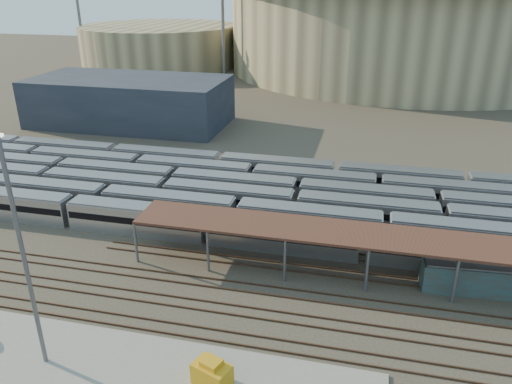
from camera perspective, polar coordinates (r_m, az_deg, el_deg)
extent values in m
plane|color=#383026|center=(55.76, -6.42, -9.56)|extent=(420.00, 420.00, 0.00)
cube|color=gray|center=(46.97, -18.88, -18.03)|extent=(50.00, 9.00, 0.20)
cube|color=silver|center=(61.85, -5.52, -4.03)|extent=(112.00, 2.90, 3.60)
cube|color=silver|center=(64.75, -2.25, -2.61)|extent=(112.00, 2.90, 3.60)
cube|color=silver|center=(67.13, 4.53, -1.67)|extent=(112.00, 2.90, 3.60)
cube|color=silver|center=(70.97, 4.77, -0.24)|extent=(112.00, 2.90, 3.60)
cube|color=silver|center=(76.11, -0.45, 1.54)|extent=(112.00, 2.90, 3.60)
cube|color=silver|center=(81.51, -4.16, 3.00)|extent=(112.00, 2.90, 3.60)
cylinder|color=slate|center=(58.39, -13.57, -5.63)|extent=(0.30, 0.30, 5.00)
cylinder|color=slate|center=(62.65, -11.43, -3.32)|extent=(0.30, 0.30, 5.00)
cylinder|color=slate|center=(55.32, -5.53, -6.76)|extent=(0.30, 0.30, 5.00)
cylinder|color=slate|center=(59.80, -3.90, -4.24)|extent=(0.30, 0.30, 5.00)
cylinder|color=slate|center=(53.47, 3.30, -7.85)|extent=(0.30, 0.30, 5.00)
cylinder|color=slate|center=(58.09, 4.25, -5.14)|extent=(0.30, 0.30, 5.00)
cylinder|color=slate|center=(52.95, 12.58, -8.78)|extent=(0.30, 0.30, 5.00)
cylinder|color=slate|center=(57.61, 12.74, -5.96)|extent=(0.30, 0.30, 5.00)
cylinder|color=slate|center=(53.81, 21.83, -9.49)|extent=(0.30, 0.30, 5.00)
cylinder|color=slate|center=(58.41, 21.20, -6.66)|extent=(0.30, 0.30, 5.00)
cube|color=#371C16|center=(54.24, 17.44, -5.29)|extent=(60.00, 6.00, 0.30)
cube|color=#4C3323|center=(54.34, -7.04, -10.45)|extent=(170.00, 0.12, 0.18)
cube|color=#4C3323|center=(55.51, -6.51, -9.62)|extent=(170.00, 0.12, 0.18)
cube|color=#4C3323|center=(51.32, -8.58, -12.85)|extent=(170.00, 0.12, 0.18)
cube|color=#4C3323|center=(52.44, -7.98, -11.92)|extent=(170.00, 0.12, 0.18)
cube|color=#4C3323|center=(48.43, -10.35, -15.53)|extent=(170.00, 0.12, 0.18)
cube|color=#4C3323|center=(49.49, -9.66, -14.49)|extent=(170.00, 0.12, 0.18)
cylinder|color=tan|center=(184.66, 16.60, 17.56)|extent=(116.00, 116.00, 28.00)
cylinder|color=tan|center=(191.32, -10.89, 16.14)|extent=(56.00, 56.00, 14.00)
cube|color=#1E232D|center=(114.27, -14.20, 10.03)|extent=(42.00, 20.00, 10.00)
cylinder|color=slate|center=(161.13, -3.81, 19.11)|extent=(1.00, 1.00, 36.00)
cylinder|color=slate|center=(193.11, -19.59, 18.62)|extent=(1.00, 1.00, 36.00)
cylinder|color=slate|center=(205.85, 6.18, 19.98)|extent=(1.00, 1.00, 36.00)
cube|color=#214C53|center=(57.32, 25.09, -9.05)|extent=(13.56, 3.49, 3.13)
cylinder|color=slate|center=(42.75, -24.96, -7.06)|extent=(0.36, 0.36, 19.87)
cube|color=#C18612|center=(42.40, -5.06, -20.05)|extent=(3.47, 2.81, 1.87)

